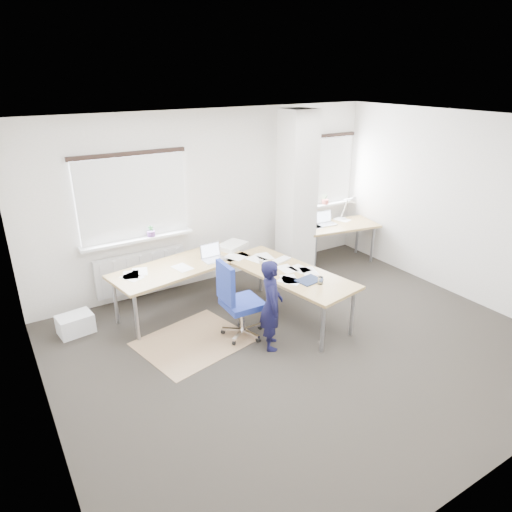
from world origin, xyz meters
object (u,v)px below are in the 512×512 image
desk_main (236,269)px  desk_side (338,227)px  person (271,305)px  task_chair (240,316)px

desk_main → desk_side: 2.64m
desk_side → person: (-2.61, -1.71, -0.09)m
desk_side → task_chair: desk_side is taller
person → task_chair: bearing=56.0°
task_chair → person: 0.55m
desk_main → person: 1.01m
task_chair → person: (0.22, -0.41, 0.29)m
desk_side → task_chair: size_ratio=1.37×
desk_main → person: person is taller
task_chair → person: size_ratio=0.92×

